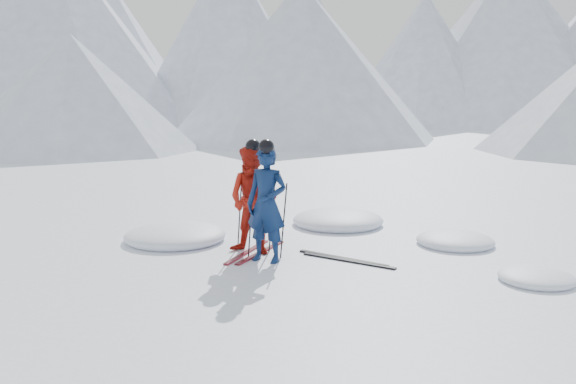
# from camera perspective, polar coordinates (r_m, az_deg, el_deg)

# --- Properties ---
(ground) EXTENTS (160.00, 160.00, 0.00)m
(ground) POSITION_cam_1_polar(r_m,az_deg,el_deg) (10.10, 7.71, -6.80)
(ground) COLOR white
(ground) RESTS_ON ground
(mountain_range) EXTENTS (106.15, 62.94, 15.53)m
(mountain_range) POSITION_cam_1_polar(r_m,az_deg,el_deg) (45.55, 15.14, 14.02)
(mountain_range) COLOR #B2BCD1
(mountain_range) RESTS_ON ground
(skier_blue) EXTENTS (0.81, 0.66, 1.93)m
(skier_blue) POSITION_cam_1_polar(r_m,az_deg,el_deg) (10.04, -2.02, -1.16)
(skier_blue) COLOR #0B1E45
(skier_blue) RESTS_ON ground
(skier_red) EXTENTS (1.08, 0.93, 1.89)m
(skier_red) POSITION_cam_1_polar(r_m,az_deg,el_deg) (10.55, -3.25, -0.75)
(skier_red) COLOR #AB190D
(skier_red) RESTS_ON ground
(pole_blue_left) EXTENTS (0.13, 0.09, 1.28)m
(pole_blue_left) POSITION_cam_1_polar(r_m,az_deg,el_deg) (10.30, -3.52, -2.72)
(pole_blue_left) COLOR black
(pole_blue_left) RESTS_ON ground
(pole_blue_right) EXTENTS (0.13, 0.08, 1.28)m
(pole_blue_right) POSITION_cam_1_polar(r_m,az_deg,el_deg) (10.31, -0.41, -2.69)
(pole_blue_right) COLOR black
(pole_blue_right) RESTS_ON ground
(pole_red_left) EXTENTS (0.13, 0.10, 1.26)m
(pole_red_left) POSITION_cam_1_polar(r_m,az_deg,el_deg) (10.91, -4.55, -2.12)
(pole_red_left) COLOR black
(pole_red_left) RESTS_ON ground
(pole_red_right) EXTENTS (0.13, 0.09, 1.26)m
(pole_red_right) POSITION_cam_1_polar(r_m,az_deg,el_deg) (10.71, -1.51, -2.31)
(pole_red_right) COLOR black
(pole_red_right) RESTS_ON ground
(ski_worn_left) EXTENTS (0.48, 1.67, 0.03)m
(ski_worn_left) POSITION_cam_1_polar(r_m,az_deg,el_deg) (10.78, -3.84, -5.61)
(ski_worn_left) COLOR black
(ski_worn_left) RESTS_ON ground
(ski_worn_right) EXTENTS (0.59, 1.65, 0.03)m
(ski_worn_right) POSITION_cam_1_polar(r_m,az_deg,el_deg) (10.74, -2.58, -5.66)
(ski_worn_right) COLOR black
(ski_worn_right) RESTS_ON ground
(ski_loose_a) EXTENTS (1.55, 0.87, 0.03)m
(ski_loose_a) POSITION_cam_1_polar(r_m,az_deg,el_deg) (10.40, 5.13, -6.19)
(ski_loose_a) COLOR black
(ski_loose_a) RESTS_ON ground
(ski_loose_b) EXTENTS (1.57, 0.82, 0.03)m
(ski_loose_b) POSITION_cam_1_polar(r_m,az_deg,el_deg) (10.26, 5.66, -6.42)
(ski_loose_b) COLOR black
(ski_loose_b) RESTS_ON ground
(snow_lumps) EXTENTS (7.66, 5.08, 0.42)m
(snow_lumps) POSITION_cam_1_polar(r_m,az_deg,el_deg) (11.93, 1.72, -4.20)
(snow_lumps) COLOR white
(snow_lumps) RESTS_ON ground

